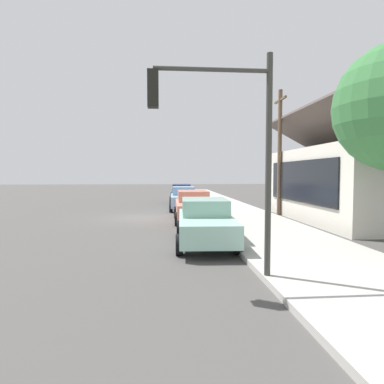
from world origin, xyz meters
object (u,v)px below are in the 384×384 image
(traffic_light_main, at_px, (223,130))
(fire_hydrant_red, at_px, (213,207))
(car_skyblue, at_px, (183,198))
(car_coral, at_px, (193,206))
(car_seafoam, at_px, (205,221))
(car_navy, at_px, (182,193))
(utility_pole_wooden, at_px, (280,150))

(traffic_light_main, bearing_deg, fire_hydrant_red, 172.23)
(car_skyblue, relative_size, fire_hydrant_red, 6.91)
(car_coral, bearing_deg, car_seafoam, 0.32)
(car_navy, xyz_separation_m, fire_hydrant_red, (9.07, 1.41, -0.32))
(car_seafoam, bearing_deg, car_navy, -177.41)
(car_coral, height_order, car_seafoam, same)
(car_skyblue, bearing_deg, car_navy, -179.88)
(utility_pole_wooden, height_order, fire_hydrant_red, utility_pole_wooden)
(car_skyblue, height_order, utility_pole_wooden, utility_pole_wooden)
(car_skyblue, xyz_separation_m, utility_pole_wooden, (3.50, 5.59, 3.11))
(car_navy, relative_size, car_seafoam, 1.00)
(car_seafoam, relative_size, utility_pole_wooden, 0.64)
(car_seafoam, height_order, traffic_light_main, traffic_light_main)
(car_navy, bearing_deg, fire_hydrant_red, 11.78)
(car_seafoam, bearing_deg, fire_hydrant_red, 172.16)
(car_coral, bearing_deg, fire_hydrant_red, 148.40)
(car_skyblue, distance_m, utility_pole_wooden, 7.29)
(fire_hydrant_red, bearing_deg, car_skyblue, -155.48)
(car_navy, relative_size, car_skyblue, 0.98)
(car_navy, xyz_separation_m, traffic_light_main, (21.22, -0.25, 2.68))
(utility_pole_wooden, bearing_deg, traffic_light_main, -25.01)
(utility_pole_wooden, bearing_deg, car_coral, -68.34)
(car_seafoam, bearing_deg, utility_pole_wooden, 148.07)
(car_navy, xyz_separation_m, car_seafoam, (17.00, -0.10, 0.00))
(car_seafoam, xyz_separation_m, utility_pole_wooden, (-7.91, 5.51, 3.11))
(car_coral, distance_m, fire_hydrant_red, 2.61)
(car_coral, xyz_separation_m, utility_pole_wooden, (-2.15, 5.41, 3.11))
(car_skyblue, bearing_deg, fire_hydrant_red, 26.45)
(traffic_light_main, bearing_deg, car_seafoam, 177.97)
(car_navy, height_order, car_seafoam, same)
(car_coral, distance_m, utility_pole_wooden, 6.60)
(traffic_light_main, bearing_deg, car_skyblue, 179.73)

